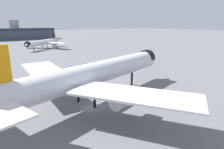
# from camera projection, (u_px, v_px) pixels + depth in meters

# --- Properties ---
(ground) EXTENTS (900.00, 900.00, 0.00)m
(ground) POSITION_uv_depth(u_px,v_px,m) (91.00, 108.00, 42.48)
(ground) COLOR slate
(airliner_near_gate) EXTENTS (54.70, 48.91, 14.77)m
(airliner_near_gate) POSITION_uv_depth(u_px,v_px,m) (92.00, 75.00, 44.07)
(airliner_near_gate) COLOR silver
(airliner_near_gate) RESTS_ON ground
(airliner_far_taxiway) EXTENTS (32.42, 29.62, 10.20)m
(airliner_far_taxiway) POSITION_uv_depth(u_px,v_px,m) (43.00, 42.00, 135.77)
(airliner_far_taxiway) COLOR white
(airliner_far_taxiway) RESTS_ON ground
(service_truck_front) EXTENTS (5.63, 5.39, 3.00)m
(service_truck_front) POSITION_uv_depth(u_px,v_px,m) (49.00, 68.00, 72.52)
(service_truck_front) COLOR black
(service_truck_front) RESTS_ON ground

